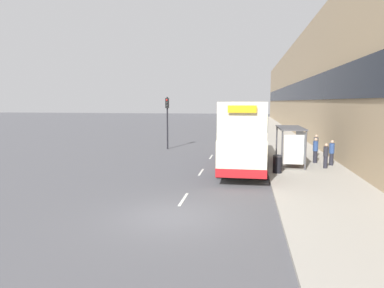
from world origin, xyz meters
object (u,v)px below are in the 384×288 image
pedestrian_3 (326,156)px  traffic_light_far_kerb (167,114)px  pedestrian_1 (315,150)px  pedestrian_2 (316,146)px  pedestrian_at_shelter (332,152)px  litter_bin (277,164)px  car_1 (244,131)px  double_decker_bus_near (243,133)px  bus_shelter (293,139)px  car_0 (247,123)px

pedestrian_3 → traffic_light_far_kerb: bearing=146.6°
pedestrian_1 → pedestrian_2: 2.56m
pedestrian_at_shelter → litter_bin: bearing=-140.6°
car_1 → pedestrian_2: pedestrian_2 is taller
pedestrian_at_shelter → double_decker_bus_near: bearing=-172.1°
bus_shelter → traffic_light_far_kerb: (-10.17, 7.11, 1.31)m
pedestrian_2 → pedestrian_3: 4.44m
pedestrian_1 → pedestrian_at_shelter: bearing=-42.1°
litter_bin → bus_shelter: bearing=66.1°
car_0 → pedestrian_at_shelter: 33.57m
pedestrian_at_shelter → pedestrian_1: size_ratio=0.97×
pedestrian_3 → bus_shelter: bearing=156.2°
pedestrian_2 → litter_bin: (-3.35, -6.36, -0.34)m
car_0 → pedestrian_3: 34.59m
bus_shelter → car_1: size_ratio=1.02×
car_0 → litter_bin: car_0 is taller
double_decker_bus_near → car_0: bearing=89.6°
car_0 → litter_bin: size_ratio=4.32×
pedestrian_3 → traffic_light_far_kerb: 14.62m
car_1 → pedestrian_2: (5.46, -13.78, 0.14)m
pedestrian_1 → car_0: bearing=98.3°
pedestrian_2 → bus_shelter: bearing=-120.6°
litter_bin → pedestrian_2: bearing=62.2°
double_decker_bus_near → pedestrian_at_shelter: double_decker_bus_near is taller
car_0 → pedestrian_1: pedestrian_1 is taller
double_decker_bus_near → pedestrian_2: (5.43, 4.11, -1.27)m
pedestrian_2 → pedestrian_3: bearing=-93.1°
double_decker_bus_near → car_1: bearing=90.1°
pedestrian_1 → litter_bin: 4.80m
traffic_light_far_kerb → litter_bin: bearing=-47.8°
double_decker_bus_near → pedestrian_at_shelter: 6.00m
pedestrian_at_shelter → pedestrian_2: bearing=96.4°
car_1 → pedestrian_2: bearing=-68.4°
double_decker_bus_near → pedestrian_3: (5.19, -0.33, -1.34)m
pedestrian_2 → car_1: bearing=111.6°
car_1 → pedestrian_1: size_ratio=2.41×
car_0 → pedestrian_1: (4.71, -32.31, 0.12)m
double_decker_bus_near → car_0: 33.94m
double_decker_bus_near → pedestrian_1: 5.33m
pedestrian_1 → traffic_light_far_kerb: (-11.80, 6.02, 2.18)m
pedestrian_3 → double_decker_bus_near: bearing=176.4°
bus_shelter → double_decker_bus_near: size_ratio=0.37×
bus_shelter → pedestrian_2: (2.13, 3.60, -0.86)m
bus_shelter → car_0: 33.56m
litter_bin → pedestrian_at_shelter: bearing=39.4°
litter_bin → pedestrian_3: bearing=31.7°
car_0 → bus_shelter: bearing=-84.7°
car_0 → traffic_light_far_kerb: traffic_light_far_kerb is taller
pedestrian_3 → traffic_light_far_kerb: (-12.07, 7.95, 2.25)m
pedestrian_1 → litter_bin: pedestrian_1 is taller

